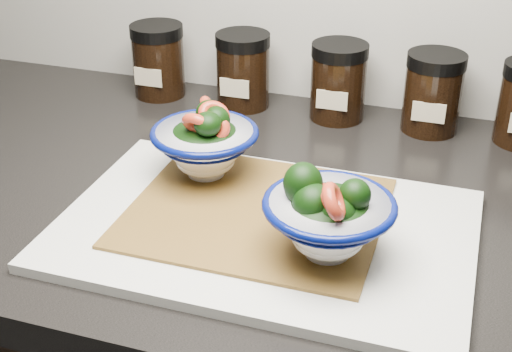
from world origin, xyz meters
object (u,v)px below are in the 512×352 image
(bowl_left, at_px, (206,143))
(spice_jar_a, at_px, (158,60))
(bowl_right, at_px, (327,216))
(spice_jar_b, at_px, (243,70))
(spice_jar_c, at_px, (338,81))
(spice_jar_d, at_px, (433,93))
(cutting_board, at_px, (265,230))

(bowl_left, distance_m, spice_jar_a, 0.31)
(bowl_right, height_order, spice_jar_b, bowl_right)
(spice_jar_c, bearing_deg, bowl_right, -79.32)
(bowl_right, relative_size, spice_jar_a, 1.19)
(bowl_right, bearing_deg, spice_jar_c, 100.68)
(spice_jar_a, distance_m, spice_jar_d, 0.42)
(spice_jar_c, bearing_deg, spice_jar_b, 180.00)
(bowl_left, distance_m, spice_jar_b, 0.25)
(bowl_left, bearing_deg, spice_jar_a, 125.69)
(cutting_board, relative_size, spice_jar_a, 3.98)
(spice_jar_a, distance_m, spice_jar_b, 0.14)
(spice_jar_c, bearing_deg, cutting_board, -91.17)
(spice_jar_b, bearing_deg, spice_jar_d, 0.00)
(cutting_board, bearing_deg, spice_jar_a, 130.20)
(bowl_left, distance_m, spice_jar_c, 0.27)
(bowl_left, distance_m, spice_jar_d, 0.35)
(spice_jar_b, xyz_separation_m, spice_jar_c, (0.15, 0.00, 0.00))
(spice_jar_c, relative_size, spice_jar_d, 1.00)
(bowl_right, xyz_separation_m, spice_jar_d, (0.07, 0.37, -0.00))
(spice_jar_d, bearing_deg, bowl_right, -100.14)
(bowl_left, bearing_deg, spice_jar_b, 98.78)
(bowl_right, relative_size, spice_jar_d, 1.19)
(spice_jar_b, xyz_separation_m, spice_jar_d, (0.28, 0.00, 0.00))
(bowl_left, relative_size, spice_jar_d, 1.16)
(cutting_board, distance_m, spice_jar_a, 0.44)
(cutting_board, bearing_deg, bowl_left, 140.78)
(spice_jar_a, height_order, spice_jar_c, same)
(cutting_board, distance_m, spice_jar_c, 0.33)
(spice_jar_a, relative_size, spice_jar_c, 1.00)
(bowl_right, bearing_deg, spice_jar_d, 79.86)
(bowl_left, height_order, spice_jar_a, bowl_left)
(bowl_right, height_order, spice_jar_c, bowl_right)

